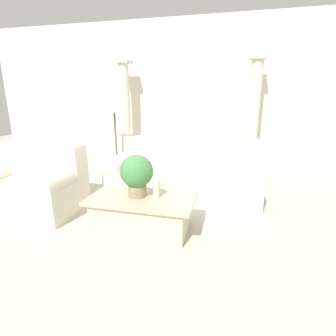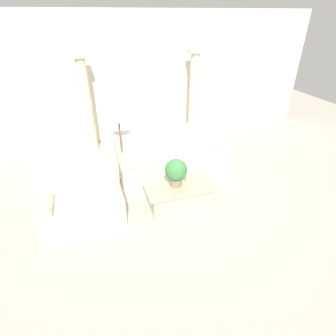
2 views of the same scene
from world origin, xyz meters
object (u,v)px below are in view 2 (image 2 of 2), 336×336
at_px(coffee_table, 179,194).
at_px(potted_plant, 176,171).
at_px(floor_lamp, 118,119).
at_px(sofa_long, 172,154).
at_px(loveseat, 81,198).

bearing_deg(coffee_table, potted_plant, 155.86).
distance_m(coffee_table, potted_plant, 0.50).
xyz_separation_m(potted_plant, floor_lamp, (-0.78, 1.13, 0.64)).
relative_size(sofa_long, floor_lamp, 1.53).
xyz_separation_m(sofa_long, coffee_table, (-0.27, -1.28, -0.15)).
xyz_separation_m(coffee_table, floor_lamp, (-0.84, 1.16, 1.14)).
xyz_separation_m(coffee_table, potted_plant, (-0.06, 0.03, 0.49)).
bearing_deg(coffee_table, sofa_long, 78.01).
distance_m(loveseat, potted_plant, 1.69).
bearing_deg(floor_lamp, coffee_table, -53.90).
bearing_deg(potted_plant, sofa_long, 75.08).
height_order(coffee_table, floor_lamp, floor_lamp).
bearing_deg(coffee_table, loveseat, 173.47).
bearing_deg(loveseat, coffee_table, -6.53).
bearing_deg(floor_lamp, sofa_long, 6.14).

